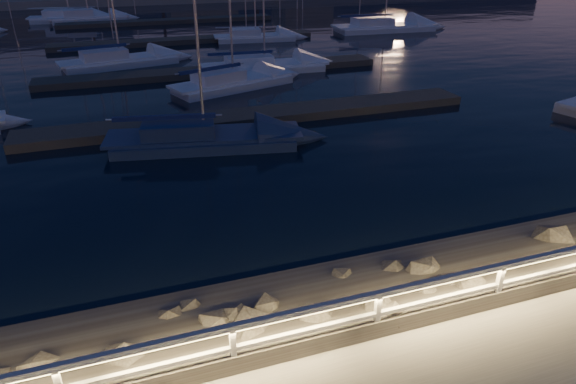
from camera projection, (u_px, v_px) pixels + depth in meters
name	position (u px, v px, depth m)	size (l,w,h in m)	color
ground	(457.00, 312.00, 11.22)	(400.00, 400.00, 0.00)	#A7A297
harbor_water	(201.00, 63.00, 38.11)	(400.00, 440.00, 0.60)	black
guard_rail	(460.00, 284.00, 10.86)	(44.11, 0.12, 1.06)	silver
riprap	(403.00, 296.00, 11.93)	(38.57, 2.97, 1.39)	#645F56
floating_docks	(197.00, 52.00, 38.94)	(22.00, 36.00, 0.40)	#504A42
sailboat_c	(199.00, 137.00, 21.70)	(8.43, 3.90, 13.81)	navy
sailboat_f	(230.00, 81.00, 30.08)	(7.91, 4.51, 13.02)	white
sailboat_g	(253.00, 36.00, 44.33)	(7.34, 3.02, 12.10)	white
sailboat_h	(261.00, 65.00, 34.07)	(8.46, 3.03, 14.05)	white
sailboat_j	(117.00, 60.00, 35.35)	(8.43, 4.04, 13.85)	white
sailboat_l	(382.00, 26.00, 48.91)	(10.21, 3.64, 16.96)	white
sailboat_m	(87.00, 18.00, 54.25)	(8.25, 3.30, 13.76)	white
sailboat_n	(68.00, 17.00, 54.41)	(8.51, 3.36, 14.14)	white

